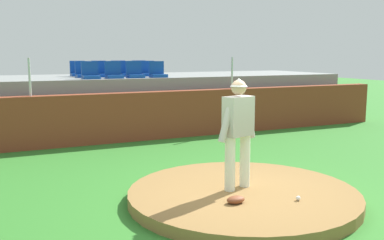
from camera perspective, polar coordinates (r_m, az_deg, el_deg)
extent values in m
plane|color=#317829|center=(7.45, 6.63, -10.42)|extent=(60.00, 60.00, 0.00)
cylinder|color=olive|center=(7.42, 6.64, -9.74)|extent=(3.82, 3.82, 0.19)
cylinder|color=white|center=(7.21, 4.98, -5.74)|extent=(0.17, 0.17, 0.90)
cylinder|color=white|center=(7.47, 6.92, -5.26)|extent=(0.17, 0.17, 0.90)
cube|color=#B7B2A8|center=(7.19, 6.06, 0.51)|extent=(0.56, 0.40, 0.65)
cylinder|color=#B7B2A8|center=(7.01, 4.57, -0.01)|extent=(0.37, 0.21, 0.73)
cylinder|color=#B7B2A8|center=(7.40, 7.47, 0.40)|extent=(0.30, 0.19, 0.73)
sphere|color=tan|center=(7.14, 6.12, 4.23)|extent=(0.25, 0.25, 0.25)
cone|color=#B7B2A8|center=(7.14, 6.14, 4.93)|extent=(0.36, 0.36, 0.14)
sphere|color=white|center=(7.01, 13.70, -9.90)|extent=(0.07, 0.07, 0.07)
ellipsoid|color=brown|center=(6.73, 5.73, -10.31)|extent=(0.32, 0.22, 0.11)
cube|color=brown|center=(12.44, -7.25, 0.48)|extent=(17.17, 0.40, 1.37)
cylinder|color=silver|center=(11.80, -20.45, 5.28)|extent=(0.06, 0.06, 0.97)
cylinder|color=silver|center=(13.59, 5.25, 6.13)|extent=(0.06, 0.06, 0.97)
cube|color=gray|center=(14.85, -10.25, 2.39)|extent=(15.84, 3.91, 1.71)
cube|color=#103D96|center=(13.09, -13.06, 5.47)|extent=(0.48, 0.44, 0.10)
cube|color=#103D96|center=(13.26, -13.25, 6.58)|extent=(0.48, 0.08, 0.40)
cube|color=#103D96|center=(13.26, -10.11, 5.59)|extent=(0.48, 0.44, 0.10)
cube|color=#103D96|center=(13.42, -10.34, 6.69)|extent=(0.48, 0.08, 0.40)
cube|color=#103D96|center=(13.44, -7.39, 5.69)|extent=(0.48, 0.44, 0.10)
cube|color=#103D96|center=(13.60, -7.64, 6.78)|extent=(0.48, 0.08, 0.40)
cube|color=#103D96|center=(13.64, -4.42, 5.78)|extent=(0.48, 0.44, 0.10)
cube|color=#103D96|center=(13.80, -4.69, 6.85)|extent=(0.48, 0.08, 0.40)
cube|color=#103D96|center=(13.95, -13.90, 5.62)|extent=(0.48, 0.44, 0.10)
cube|color=#103D96|center=(14.11, -14.07, 6.66)|extent=(0.48, 0.08, 0.40)
cube|color=#103D96|center=(14.09, -11.12, 5.73)|extent=(0.48, 0.44, 0.10)
cube|color=#103D96|center=(14.26, -11.33, 6.76)|extent=(0.48, 0.08, 0.40)
cube|color=#103D96|center=(14.30, -8.38, 5.84)|extent=(0.48, 0.44, 0.10)
cube|color=#103D96|center=(14.46, -8.60, 6.86)|extent=(0.48, 0.08, 0.40)
cube|color=#103D96|center=(14.50, -5.66, 5.93)|extent=(0.48, 0.44, 0.10)
cube|color=#103D96|center=(14.66, -5.91, 6.93)|extent=(0.48, 0.08, 0.40)
cube|color=#103D96|center=(14.86, -14.60, 5.76)|extent=(0.48, 0.44, 0.10)
cube|color=#103D96|center=(15.03, -14.76, 6.73)|extent=(0.48, 0.08, 0.40)
cube|color=#103D96|center=(14.97, -11.94, 5.86)|extent=(0.48, 0.44, 0.10)
cube|color=#103D96|center=(15.13, -12.12, 6.83)|extent=(0.48, 0.08, 0.40)
cube|color=#103D96|center=(15.14, -9.43, 5.96)|extent=(0.48, 0.44, 0.10)
cube|color=#103D96|center=(15.31, -9.63, 6.92)|extent=(0.48, 0.08, 0.40)
cube|color=#103D96|center=(15.36, -6.74, 6.05)|extent=(0.48, 0.44, 0.10)
cube|color=#103D96|center=(15.52, -6.97, 7.00)|extent=(0.48, 0.08, 0.40)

